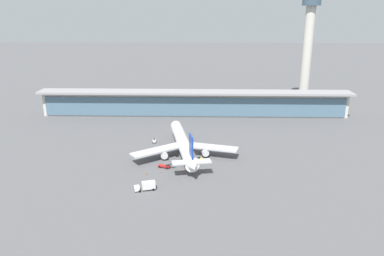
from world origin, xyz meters
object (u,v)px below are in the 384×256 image
(airliner_on_stand, at_px, (183,144))
(safety_cone_bravo, at_px, (184,170))
(service_truck_near_nose_blue, at_px, (187,144))
(safety_cone_charlie, at_px, (146,173))
(service_truck_mid_apron_white, at_px, (146,186))
(safety_cone_delta, at_px, (162,172))
(service_truck_on_taxiway_yellow, at_px, (200,160))
(control_tower, at_px, (308,41))
(safety_cone_alpha, at_px, (203,170))
(service_truck_by_tail_white, at_px, (154,141))
(service_truck_under_wing_red, at_px, (165,166))

(airliner_on_stand, xyz_separation_m, safety_cone_bravo, (1.21, -17.30, -4.76))
(service_truck_near_nose_blue, relative_size, safety_cone_bravo, 4.76)
(safety_cone_bravo, relative_size, safety_cone_charlie, 1.00)
(service_truck_mid_apron_white, relative_size, safety_cone_delta, 10.93)
(airliner_on_stand, xyz_separation_m, safety_cone_charlie, (-13.33, -20.34, -4.76))
(service_truck_mid_apron_white, relative_size, service_truck_on_taxiway_yellow, 2.30)
(airliner_on_stand, relative_size, safety_cone_delta, 86.00)
(safety_cone_bravo, xyz_separation_m, safety_cone_charlie, (-14.53, -3.03, 0.00))
(control_tower, relative_size, safety_cone_alpha, 108.29)
(safety_cone_alpha, relative_size, safety_cone_charlie, 1.00)
(service_truck_near_nose_blue, distance_m, control_tower, 123.80)
(safety_cone_bravo, bearing_deg, service_truck_mid_apron_white, -126.91)
(control_tower, distance_m, safety_cone_delta, 152.38)
(service_truck_mid_apron_white, height_order, safety_cone_alpha, service_truck_mid_apron_white)
(service_truck_mid_apron_white, bearing_deg, safety_cone_delta, 76.19)
(safety_cone_alpha, xyz_separation_m, safety_cone_delta, (-16.33, -1.98, 0.00))
(service_truck_mid_apron_white, xyz_separation_m, safety_cone_delta, (3.71, 15.09, -1.37))
(safety_cone_alpha, bearing_deg, service_truck_mid_apron_white, -139.57)
(airliner_on_stand, xyz_separation_m, control_tower, (77.38, 100.79, 36.19))
(service_truck_by_tail_white, distance_m, safety_cone_bravo, 36.41)
(safety_cone_bravo, bearing_deg, safety_cone_delta, -169.84)
(service_truck_under_wing_red, xyz_separation_m, safety_cone_charlie, (-6.53, -5.99, -0.49))
(airliner_on_stand, distance_m, safety_cone_alpha, 19.61)
(service_truck_near_nose_blue, bearing_deg, service_truck_under_wing_red, -107.12)
(service_truck_near_nose_blue, distance_m, safety_cone_alpha, 29.74)
(safety_cone_alpha, bearing_deg, service_truck_by_tail_white, 126.02)
(safety_cone_delta, bearing_deg, service_truck_near_nose_blue, 73.89)
(service_truck_under_wing_red, distance_m, safety_cone_bravo, 8.55)
(service_truck_near_nose_blue, relative_size, service_truck_on_taxiway_yellow, 1.00)
(service_truck_mid_apron_white, distance_m, control_tower, 166.11)
(service_truck_under_wing_red, bearing_deg, service_truck_mid_apron_white, -102.95)
(service_truck_on_taxiway_yellow, xyz_separation_m, safety_cone_delta, (-14.77, -11.36, -0.56))
(service_truck_under_wing_red, height_order, safety_cone_alpha, service_truck_under_wing_red)
(airliner_on_stand, xyz_separation_m, service_truck_by_tail_white, (-14.76, 15.41, -4.20))
(service_truck_mid_apron_white, distance_m, safety_cone_alpha, 26.36)
(service_truck_under_wing_red, height_order, service_truck_on_taxiway_yellow, service_truck_under_wing_red)
(airliner_on_stand, distance_m, service_truck_near_nose_blue, 12.67)
(service_truck_by_tail_white, bearing_deg, service_truck_under_wing_red, -75.02)
(service_truck_near_nose_blue, bearing_deg, service_truck_by_tail_white, 167.60)
(control_tower, bearing_deg, airliner_on_stand, -127.51)
(safety_cone_alpha, relative_size, safety_cone_bravo, 1.00)
(service_truck_under_wing_red, xyz_separation_m, service_truck_mid_apron_white, (-4.51, -19.63, 0.88))
(airliner_on_stand, relative_size, service_truck_by_tail_white, 19.56)
(service_truck_near_nose_blue, height_order, service_truck_on_taxiway_yellow, same)
(safety_cone_bravo, bearing_deg, service_truck_near_nose_blue, 89.86)
(service_truck_by_tail_white, bearing_deg, service_truck_on_taxiway_yellow, -46.27)
(service_truck_by_tail_white, xyz_separation_m, safety_cone_delta, (7.16, -34.29, -0.56))
(service_truck_by_tail_white, bearing_deg, safety_cone_delta, -78.20)
(service_truck_by_tail_white, height_order, control_tower, control_tower)
(service_truck_by_tail_white, relative_size, safety_cone_bravo, 4.40)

